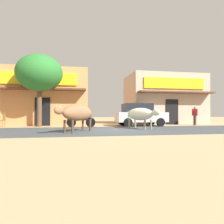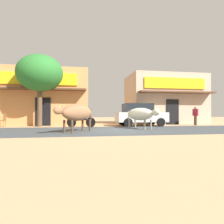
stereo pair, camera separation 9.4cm
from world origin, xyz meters
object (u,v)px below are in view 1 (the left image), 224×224
Objects in this scene: cow_near_brown at (77,113)px; cafe_chair_near_tree at (2,119)px; roadside_tree at (39,73)px; parked_motorcycle at (81,120)px; cow_far_dark at (140,114)px; parked_hatchback_car at (139,115)px; pedestrian_by_shop at (195,114)px.

cow_near_brown is 6.82m from cafe_chair_near_tree.
roadside_tree is 4.46m from parked_motorcycle.
cafe_chair_near_tree is (-8.69, 3.12, -0.35)m from cow_far_dark.
cow_far_dark is (3.74, 1.56, -0.07)m from cow_near_brown.
cow_far_dark is at bearing -19.74° from cafe_chair_near_tree.
cow_far_dark is (-0.82, -2.75, 0.03)m from parked_hatchback_car.
parked_motorcycle is 3.69m from cow_near_brown.
roadside_tree is 7.70m from parked_hatchback_car.
pedestrian_by_shop is at bearing 28.29° from cow_far_dark.
cow_far_dark is at bearing -106.65° from parked_hatchback_car.
cow_far_dark reaches higher than parked_motorcycle.
cow_near_brown is (-0.29, -3.65, 0.46)m from parked_motorcycle.
parked_motorcycle is at bearing -171.22° from parked_hatchback_car.
roadside_tree is at bearing 1.30° from cafe_chair_near_tree.
cow_near_brown is 0.90× the size of cow_far_dark.
roadside_tree is at bearing 159.29° from parked_motorcycle.
cow_near_brown is at bearing -157.39° from cow_far_dark.
parked_motorcycle is at bearing 148.80° from cow_far_dark.
parked_hatchback_car is 9.52m from cafe_chair_near_tree.
pedestrian_by_shop is at bearing -1.22° from roadside_tree.
roadside_tree reaches higher than cow_far_dark.
parked_hatchback_car is at bearing 8.78° from parked_motorcycle.
parked_hatchback_car reaches higher than cafe_chair_near_tree.
pedestrian_by_shop is 14.12m from cafe_chair_near_tree.
roadside_tree is 5.46× the size of cafe_chair_near_tree.
cafe_chair_near_tree is (-14.11, 0.20, -0.34)m from pedestrian_by_shop.
parked_hatchback_car is 1.91× the size of parked_motorcycle.
roadside_tree reaches higher than parked_motorcycle.
pedestrian_by_shop is (11.74, -0.25, -2.86)m from roadside_tree.
parked_motorcycle is 0.78× the size of cow_near_brown.
cow_near_brown is 1.64× the size of pedestrian_by_shop.
cow_near_brown is 10.21m from pedestrian_by_shop.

